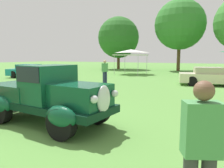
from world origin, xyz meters
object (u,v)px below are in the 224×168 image
(spectator_between_cars, at_px, (201,150))
(canopy_tent_left_field, at_px, (131,52))
(spectator_by_row, at_px, (105,71))
(feature_pickup_truck, at_px, (48,94))
(show_car_cream, at_px, (210,76))
(show_car_teal, at_px, (30,71))

(spectator_between_cars, distance_m, canopy_tent_left_field, 21.39)
(spectator_by_row, xyz_separation_m, canopy_tent_left_field, (-1.71, 8.67, 1.51))
(spectator_between_cars, height_order, canopy_tent_left_field, canopy_tent_left_field)
(feature_pickup_truck, bearing_deg, spectator_by_row, 109.70)
(spectator_between_cars, bearing_deg, show_car_cream, 93.25)
(feature_pickup_truck, xyz_separation_m, show_car_cream, (3.54, 11.30, -0.26))
(show_car_cream, bearing_deg, canopy_tent_left_field, 144.30)
(spectator_between_cars, xyz_separation_m, canopy_tent_left_field, (-9.09, 19.31, 1.51))
(spectator_by_row, distance_m, canopy_tent_left_field, 8.97)
(show_car_teal, distance_m, show_car_cream, 15.06)
(show_car_cream, bearing_deg, feature_pickup_truck, -107.40)
(show_car_cream, height_order, spectator_by_row, spectator_by_row)
(feature_pickup_truck, bearing_deg, spectator_between_cars, -25.19)
(canopy_tent_left_field, bearing_deg, show_car_teal, -129.20)
(show_car_teal, bearing_deg, spectator_between_cars, -35.65)
(show_car_cream, relative_size, spectator_between_cars, 2.52)
(spectator_between_cars, relative_size, canopy_tent_left_field, 0.56)
(feature_pickup_truck, relative_size, show_car_cream, 0.99)
(canopy_tent_left_field, bearing_deg, feature_pickup_truck, -74.51)
(show_car_teal, bearing_deg, canopy_tent_left_field, 50.80)
(show_car_teal, distance_m, spectator_between_cars, 19.29)
(show_car_teal, bearing_deg, spectator_by_row, -4.17)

